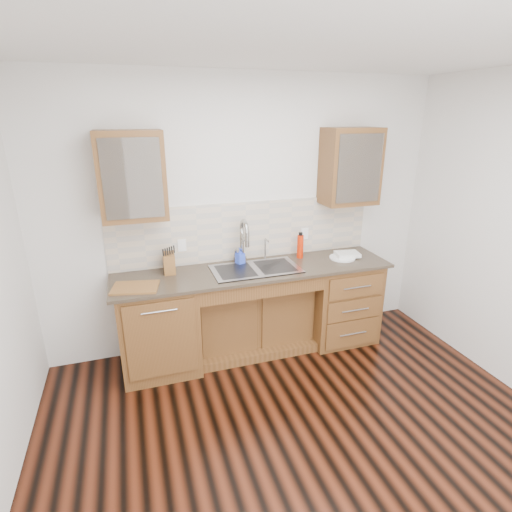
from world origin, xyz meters
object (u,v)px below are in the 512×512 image
object	(u,v)px
plate	(342,258)
knife_block	(169,263)
soap_bottle	(240,256)
water_bottle	(300,247)
cutting_board	(135,287)

from	to	relation	value
plate	knife_block	bearing A→B (deg)	174.80
knife_block	soap_bottle	bearing A→B (deg)	3.76
water_bottle	plate	bearing A→B (deg)	-21.37
plate	knife_block	xyz separation A→B (m)	(-1.75, 0.16, 0.09)
water_bottle	knife_block	bearing A→B (deg)	-179.95
water_bottle	knife_block	size ratio (longest dim) A/B	1.28
water_bottle	cutting_board	distance (m)	1.69
water_bottle	plate	xyz separation A→B (m)	(0.41, -0.16, -0.11)
soap_bottle	plate	distance (m)	1.07
plate	knife_block	size ratio (longest dim) A/B	1.41
plate	soap_bottle	bearing A→B (deg)	170.81
soap_bottle	plate	bearing A→B (deg)	-32.75
water_bottle	cutting_board	world-z (taller)	water_bottle
soap_bottle	plate	world-z (taller)	soap_bottle
water_bottle	knife_block	xyz separation A→B (m)	(-1.34, -0.00, -0.03)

